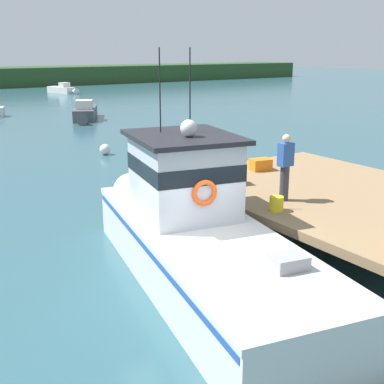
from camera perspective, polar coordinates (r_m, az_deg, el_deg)
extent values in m
plane|color=#2D5660|center=(10.72, -0.07, -10.42)|extent=(200.00, 200.00, 0.00)
cylinder|color=#4C3D2D|center=(14.86, -1.73, -0.69)|extent=(0.36, 0.36, 1.00)
cylinder|color=#4C3D2D|center=(18.05, 12.42, 1.95)|extent=(0.36, 0.36, 1.00)
cube|color=#937551|center=(13.40, 17.31, -0.64)|extent=(6.00, 9.00, 0.20)
cube|color=silver|center=(10.42, 1.52, -7.88)|extent=(4.03, 8.34, 1.10)
cone|color=silver|center=(14.77, -6.14, -0.69)|extent=(1.43, 1.98, 1.10)
cube|color=#234C9E|center=(10.25, 1.54, -5.58)|extent=(4.02, 8.18, 0.12)
cube|color=silver|center=(10.19, 1.54, -4.74)|extent=(4.07, 8.34, 0.12)
cube|color=silver|center=(10.99, -0.94, 1.41)|extent=(2.30, 2.53, 1.80)
cube|color=black|center=(10.92, -0.95, 3.01)|extent=(2.32, 2.56, 0.36)
cube|color=#232328|center=(10.79, -0.96, 6.30)|extent=(2.59, 2.87, 0.10)
sphere|color=white|center=(10.48, -0.37, 7.28)|extent=(0.36, 0.36, 0.36)
cylinder|color=black|center=(11.02, -3.68, 11.45)|extent=(0.03, 0.03, 1.80)
cylinder|color=black|center=(11.27, -0.23, 11.58)|extent=(0.03, 0.03, 1.80)
cube|color=#939399|center=(8.60, 10.93, -8.23)|extent=(0.68, 0.55, 0.36)
torus|color=orange|center=(7.74, 7.29, -11.92)|extent=(0.66, 0.66, 0.12)
torus|color=#EA5119|center=(9.98, 1.44, -0.11)|extent=(0.55, 0.20, 0.54)
cube|color=orange|center=(13.69, 4.49, 1.80)|extent=(0.70, 0.59, 0.45)
cube|color=orange|center=(15.40, 7.81, 3.12)|extent=(0.68, 0.56, 0.35)
cylinder|color=yellow|center=(11.57, 9.58, -1.31)|extent=(0.32, 0.32, 0.34)
cylinder|color=#383842|center=(12.33, 10.47, 0.99)|extent=(0.22, 0.22, 0.86)
cube|color=#2D56A8|center=(12.17, 10.63, 4.22)|extent=(0.36, 0.22, 0.56)
sphere|color=beige|center=(12.10, 10.73, 6.03)|extent=(0.20, 0.20, 0.20)
cube|color=silver|center=(59.02, -14.68, 11.19)|extent=(2.18, 3.86, 0.67)
cone|color=silver|center=(57.18, -13.29, 11.14)|extent=(0.91, 1.07, 0.67)
cube|color=silver|center=(58.46, -14.34, 11.75)|extent=(1.16, 1.15, 0.50)
cube|color=#4C4C51|center=(36.44, -12.03, 8.77)|extent=(3.17, 4.53, 0.79)
cone|color=#4C4C51|center=(33.74, -12.37, 8.19)|extent=(1.19, 1.33, 0.79)
cube|color=silver|center=(35.61, -12.18, 9.72)|extent=(1.48, 1.47, 0.60)
sphere|color=silver|center=(23.77, -9.88, 4.81)|extent=(0.50, 0.50, 0.50)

